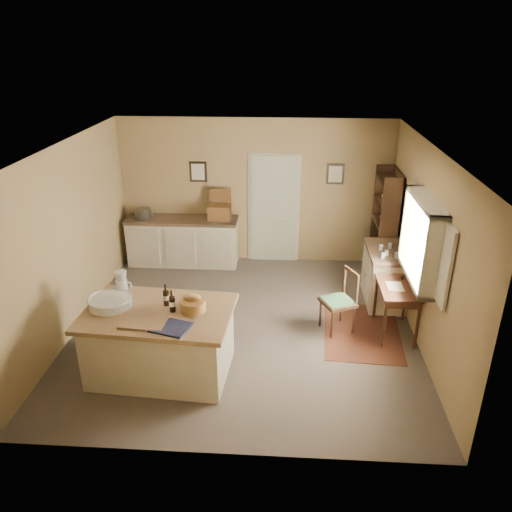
{
  "coord_description": "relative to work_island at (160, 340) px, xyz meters",
  "views": [
    {
      "loc": [
        0.59,
        -6.41,
        4.05
      ],
      "look_at": [
        0.17,
        0.04,
        1.15
      ],
      "focal_mm": 35.0,
      "sensor_mm": 36.0,
      "label": 1
    }
  ],
  "objects": [
    {
      "name": "rug",
      "position": [
        2.73,
        1.12,
        -0.48
      ],
      "size": [
        1.2,
        1.66,
        0.01
      ],
      "primitive_type": "cube",
      "rotation": [
        0.0,
        0.0,
        -0.06
      ],
      "color": "#4B2315",
      "rests_on": "ground"
    },
    {
      "name": "framed_prints",
      "position": [
        1.18,
        3.63,
        1.24
      ],
      "size": [
        2.82,
        0.02,
        0.38
      ],
      "color": "black",
      "rests_on": "ground"
    },
    {
      "name": "wall_right",
      "position": [
        3.48,
        1.15,
        0.87
      ],
      "size": [
        0.1,
        5.0,
        2.7
      ],
      "primitive_type": "cube",
      "color": "#927951",
      "rests_on": "ground"
    },
    {
      "name": "wall_front",
      "position": [
        0.98,
        -1.35,
        0.87
      ],
      "size": [
        5.0,
        0.1,
        2.7
      ],
      "primitive_type": "cube",
      "color": "#927951",
      "rests_on": "ground"
    },
    {
      "name": "window",
      "position": [
        3.4,
        0.95,
        1.07
      ],
      "size": [
        0.25,
        1.99,
        1.12
      ],
      "color": "beige",
      "rests_on": "ground"
    },
    {
      "name": "shelving_unit",
      "position": [
        3.33,
        3.07,
        0.48
      ],
      "size": [
        0.33,
        0.87,
        1.94
      ],
      "color": "black",
      "rests_on": "ground"
    },
    {
      "name": "ground",
      "position": [
        0.98,
        1.15,
        -0.48
      ],
      "size": [
        5.0,
        5.0,
        0.0
      ],
      "primitive_type": "plane",
      "color": "brown",
      "rests_on": "ground"
    },
    {
      "name": "wall_left",
      "position": [
        -1.52,
        1.15,
        0.87
      ],
      "size": [
        0.1,
        5.0,
        2.7
      ],
      "primitive_type": "cube",
      "color": "#927951",
      "rests_on": "ground"
    },
    {
      "name": "work_island",
      "position": [
        0.0,
        0.0,
        0.0
      ],
      "size": [
        1.91,
        1.32,
        1.2
      ],
      "rotation": [
        0.0,
        0.0,
        -0.07
      ],
      "color": "beige",
      "rests_on": "ground"
    },
    {
      "name": "right_cabinet",
      "position": [
        3.18,
        2.1,
        -0.02
      ],
      "size": [
        0.6,
        1.07,
        0.99
      ],
      "color": "beige",
      "rests_on": "ground"
    },
    {
      "name": "door",
      "position": [
        1.33,
        3.62,
        0.57
      ],
      "size": [
        0.97,
        0.06,
        2.11
      ],
      "primitive_type": "cube",
      "color": "#ADB495",
      "rests_on": "ground"
    },
    {
      "name": "desk_chair",
      "position": [
        2.35,
        1.15,
        -0.02
      ],
      "size": [
        0.58,
        0.58,
        0.93
      ],
      "primitive_type": null,
      "rotation": [
        0.0,
        0.0,
        0.43
      ],
      "color": "black",
      "rests_on": "ground"
    },
    {
      "name": "ceiling",
      "position": [
        0.98,
        1.15,
        2.22
      ],
      "size": [
        5.0,
        5.0,
        0.0
      ],
      "primitive_type": "plane",
      "color": "silver",
      "rests_on": "wall_back"
    },
    {
      "name": "writing_desk",
      "position": [
        3.18,
        1.12,
        0.18
      ],
      "size": [
        0.53,
        0.86,
        0.82
      ],
      "color": "#331B11",
      "rests_on": "ground"
    },
    {
      "name": "sideboard",
      "position": [
        -0.36,
        3.35,
        -0.0
      ],
      "size": [
        2.07,
        0.59,
        1.18
      ],
      "color": "beige",
      "rests_on": "ground"
    },
    {
      "name": "wall_back",
      "position": [
        0.98,
        3.65,
        0.87
      ],
      "size": [
        5.0,
        0.1,
        2.7
      ],
      "primitive_type": "cube",
      "color": "#927951",
      "rests_on": "ground"
    }
  ]
}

